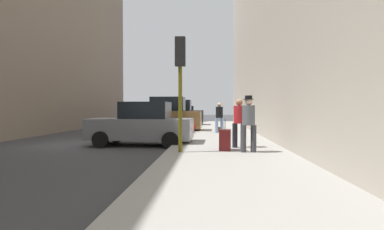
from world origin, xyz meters
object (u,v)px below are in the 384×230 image
Objects in this scene: traffic_light at (180,69)px; duffel_bag at (220,129)px; parked_gray_coupe at (142,125)px; parked_red_hatchback at (183,115)px; pedestrian_in_red_jacket at (239,120)px; parked_black_suv at (177,114)px; pedestrian_in_jeans at (219,116)px; rolling_suitcase at (225,140)px; fire_hydrant at (193,126)px; parked_bronze_suv at (166,116)px; pedestrian_with_beanie at (248,121)px.

traffic_light reaches higher than duffel_bag.
traffic_light reaches higher than parked_gray_coupe.
pedestrian_in_red_jacket reaches higher than parked_red_hatchback.
parked_black_suv is 9.29m from pedestrian_in_jeans.
rolling_suitcase is (3.28, -15.67, -0.54)m from parked_black_suv.
pedestrian_in_red_jacket is at bearing 54.43° from rolling_suitcase.
parked_gray_coupe is 6.45m from duffel_bag.
rolling_suitcase is at bearing -90.78° from duffel_bag.
parked_black_suv is (-0.00, 13.32, 0.18)m from parked_gray_coupe.
parked_black_suv reaches higher than fire_hydrant.
parked_bronze_suv is 6.63m from parked_black_suv.
parked_red_hatchback is (0.00, 19.85, 0.00)m from parked_gray_coupe.
duffel_bag is at bearing 16.16° from fire_hydrant.
parked_black_suv is 8.59m from duffel_bag.
traffic_light reaches higher than pedestrian_with_beanie.
parked_bronze_suv is 4.46× the size of rolling_suitcase.
parked_bronze_suv is at bearing 90.00° from parked_gray_coupe.
parked_bronze_suv is 10.53× the size of duffel_bag.
parked_gray_coupe reaches higher than fire_hydrant.
rolling_suitcase is (1.43, 0.50, -2.27)m from traffic_light.
pedestrian_in_jeans is (3.33, -15.19, 0.26)m from parked_red_hatchback.
fire_hydrant is at bearing -83.07° from parked_red_hatchback.
rolling_suitcase is 2.36× the size of duffel_bag.
parked_bronze_suv is at bearing 114.75° from pedestrian_in_red_jacket.
parked_bronze_suv is (-0.00, 6.69, 0.18)m from parked_gray_coupe.
fire_hydrant is at bearing 105.75° from pedestrian_with_beanie.
pedestrian_with_beanie is 1.04m from rolling_suitcase.
pedestrian_with_beanie reaches higher than duffel_bag.
fire_hydrant is 8.18m from traffic_light.
parked_red_hatchback is at bearing 90.00° from parked_black_suv.
traffic_light reaches higher than rolling_suitcase.
duffel_bag is at bearing 79.55° from traffic_light.
parked_black_suv reaches higher than parked_gray_coupe.
parked_bronze_suv is 1.10× the size of parked_red_hatchback.
parked_black_suv reaches higher than rolling_suitcase.
parked_bronze_suv is at bearing 160.12° from duffel_bag.
rolling_suitcase is (3.28, -22.20, -0.36)m from parked_red_hatchback.
pedestrian_with_beanie is (2.14, 0.10, -1.62)m from traffic_light.
pedestrian_with_beanie is at bearing 2.59° from traffic_light.
fire_hydrant is 7.50m from rolling_suitcase.
parked_black_suv reaches higher than duffel_bag.
parked_gray_coupe is at bearing 123.03° from traffic_light.
traffic_light reaches higher than fire_hydrant.
fire_hydrant is 1.66m from duffel_bag.
duffel_bag is (0.05, 0.81, -0.81)m from pedestrian_in_jeans.
rolling_suitcase is at bearing -78.17° from parked_black_suv.
parked_black_suv is 1.29× the size of traffic_light.
parked_bronze_suv is 3.91m from pedestrian_in_jeans.
parked_bronze_suv is 1.00× the size of parked_black_suv.
parked_bronze_suv reaches higher than pedestrian_in_red_jacket.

